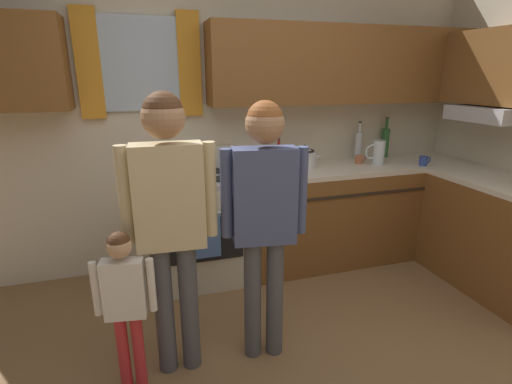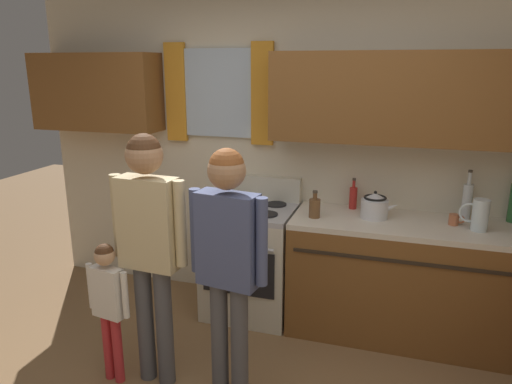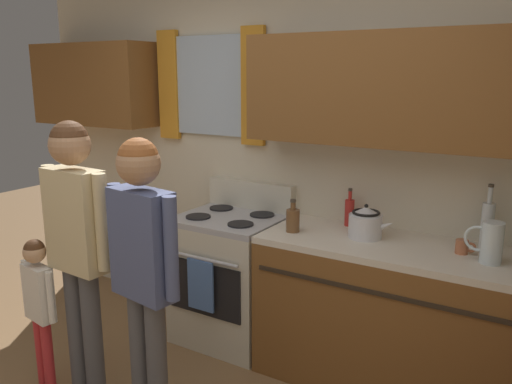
# 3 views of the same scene
# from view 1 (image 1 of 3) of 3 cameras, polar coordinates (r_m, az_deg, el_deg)

# --- Properties ---
(back_wall_unit) EXTENTS (4.60, 0.42, 2.60)m
(back_wall_unit) POSITION_cam_1_polar(r_m,az_deg,el_deg) (3.38, -3.72, 13.53)
(back_wall_unit) COLOR beige
(back_wall_unit) RESTS_ON ground
(kitchen_counter_run) EXTENTS (2.23, 1.80, 0.90)m
(kitchen_counter_run) POSITION_cam_1_polar(r_m,az_deg,el_deg) (3.68, 20.75, -3.78)
(kitchen_counter_run) COLOR brown
(kitchen_counter_run) RESTS_ON ground
(stove_oven) EXTENTS (0.69, 0.67, 1.10)m
(stove_oven) POSITION_cam_1_polar(r_m,az_deg,el_deg) (3.27, -8.30, -5.07)
(stove_oven) COLOR beige
(stove_oven) RESTS_ON ground
(bottle_sauce_red) EXTENTS (0.06, 0.06, 0.25)m
(bottle_sauce_red) POSITION_cam_1_polar(r_m,az_deg,el_deg) (3.51, 3.38, 5.59)
(bottle_sauce_red) COLOR red
(bottle_sauce_red) RESTS_ON kitchen_counter_run
(bottle_wine_green) EXTENTS (0.08, 0.08, 0.39)m
(bottle_wine_green) POSITION_cam_1_polar(r_m,az_deg,el_deg) (4.05, 18.70, 7.12)
(bottle_wine_green) COLOR #2D6633
(bottle_wine_green) RESTS_ON kitchen_counter_run
(bottle_squat_brown) EXTENTS (0.08, 0.08, 0.21)m
(bottle_squat_brown) POSITION_cam_1_polar(r_m,az_deg,el_deg) (3.15, 1.09, 3.97)
(bottle_squat_brown) COLOR brown
(bottle_squat_brown) RESTS_ON kitchen_counter_run
(bottle_tall_clear) EXTENTS (0.07, 0.07, 0.37)m
(bottle_tall_clear) POSITION_cam_1_polar(r_m,az_deg,el_deg) (3.85, 15.03, 6.80)
(bottle_tall_clear) COLOR silver
(bottle_tall_clear) RESTS_ON kitchen_counter_run
(mug_cobalt_blue) EXTENTS (0.11, 0.07, 0.08)m
(mug_cobalt_blue) POSITION_cam_1_polar(r_m,az_deg,el_deg) (3.80, 23.75, 4.28)
(mug_cobalt_blue) COLOR #2D479E
(mug_cobalt_blue) RESTS_ON kitchen_counter_run
(cup_terracotta) EXTENTS (0.11, 0.07, 0.08)m
(cup_terracotta) POSITION_cam_1_polar(r_m,az_deg,el_deg) (3.68, 15.13, 4.71)
(cup_terracotta) COLOR #B76642
(cup_terracotta) RESTS_ON kitchen_counter_run
(stovetop_kettle) EXTENTS (0.27, 0.20, 0.21)m
(stovetop_kettle) POSITION_cam_1_polar(r_m,az_deg,el_deg) (3.41, 7.29, 5.16)
(stovetop_kettle) COLOR silver
(stovetop_kettle) RESTS_ON kitchen_counter_run
(water_pitcher) EXTENTS (0.19, 0.11, 0.22)m
(water_pitcher) POSITION_cam_1_polar(r_m,az_deg,el_deg) (3.68, 17.72, 5.65)
(water_pitcher) COLOR silver
(water_pitcher) RESTS_ON kitchen_counter_run
(adult_holding_child) EXTENTS (0.50, 0.22, 1.62)m
(adult_holding_child) POSITION_cam_1_polar(r_m,az_deg,el_deg) (2.08, -12.75, -2.27)
(adult_holding_child) COLOR #4C4C51
(adult_holding_child) RESTS_ON ground
(adult_in_plaid) EXTENTS (0.49, 0.21, 1.57)m
(adult_in_plaid) POSITION_cam_1_polar(r_m,az_deg,el_deg) (2.15, 1.25, -2.07)
(adult_in_plaid) COLOR #4C4C51
(adult_in_plaid) RESTS_ON ground
(small_child) EXTENTS (0.32, 0.13, 0.95)m
(small_child) POSITION_cam_1_polar(r_m,az_deg,el_deg) (2.18, -19.00, -14.27)
(small_child) COLOR red
(small_child) RESTS_ON ground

